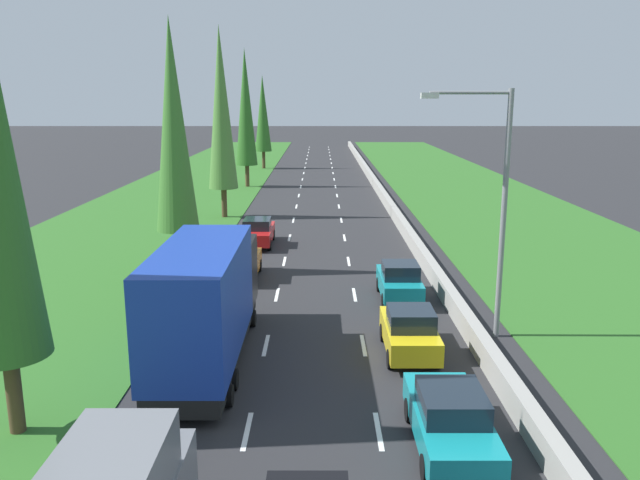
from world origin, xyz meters
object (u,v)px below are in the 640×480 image
orange_hatchback_left_lane (239,262)px  teal_hatchback_right_lane (398,281)px  teal_sedan_right_lane (449,419)px  poplar_tree_fourth (244,108)px  yellow_hatchback_right_lane (408,331)px  blue_box_truck_left_lane (205,300)px  poplar_tree_fifth (261,114)px  street_light_mast (493,197)px  poplar_tree_third (219,109)px  poplar_tree_second (172,127)px  red_sedan_left_lane (256,232)px

orange_hatchback_left_lane → teal_hatchback_right_lane: (7.36, -3.40, 0.00)m
teal_sedan_right_lane → poplar_tree_fourth: (-10.56, 48.89, 7.00)m
yellow_hatchback_right_lane → blue_box_truck_left_lane: bearing=-174.2°
poplar_tree_fifth → blue_box_truck_left_lane: bearing=-86.8°
blue_box_truck_left_lane → street_light_mast: street_light_mast is taller
orange_hatchback_left_lane → poplar_tree_fifth: 50.92m
poplar_tree_fourth → teal_hatchback_right_lane: bearing=-73.6°
orange_hatchback_left_lane → street_light_mast: street_light_mast is taller
orange_hatchback_left_lane → poplar_tree_fifth: poplar_tree_fifth is taller
poplar_tree_third → poplar_tree_fifth: 34.00m
blue_box_truck_left_lane → teal_hatchback_right_lane: 10.01m
blue_box_truck_left_lane → poplar_tree_second: poplar_tree_second is taller
poplar_tree_fourth → street_light_mast: size_ratio=1.50×
teal_sedan_right_lane → blue_box_truck_left_lane: bearing=142.5°
yellow_hatchback_right_lane → poplar_tree_second: (-10.20, 10.67, 6.48)m
poplar_tree_third → blue_box_truck_left_lane: bearing=-82.7°
orange_hatchback_left_lane → blue_box_truck_left_lane: bearing=-89.2°
poplar_tree_third → street_light_mast: (13.34, -24.26, -2.72)m
teal_sedan_right_lane → orange_hatchback_left_lane: (-7.13, 15.56, 0.02)m
teal_hatchback_right_lane → poplar_tree_fifth: size_ratio=0.34×
blue_box_truck_left_lane → poplar_tree_second: (-3.39, 11.36, 5.14)m
poplar_tree_fifth → street_light_mast: size_ratio=1.29×
poplar_tree_second → street_light_mast: 16.19m
orange_hatchback_left_lane → poplar_tree_second: poplar_tree_second is taller
red_sedan_left_lane → teal_hatchback_right_lane: bearing=-55.8°
blue_box_truck_left_lane → red_sedan_left_lane: 17.53m
street_light_mast → poplar_tree_fifth: bearing=102.9°
yellow_hatchback_right_lane → poplar_tree_fourth: bearing=103.6°
teal_hatchback_right_lane → orange_hatchback_left_lane: bearing=155.2°
red_sedan_left_lane → poplar_tree_third: bearing=110.1°
poplar_tree_third → poplar_tree_fifth: (-0.02, 33.98, -1.11)m
poplar_tree_fourth → red_sedan_left_lane: bearing=-82.2°
orange_hatchback_left_lane → teal_sedan_right_lane: bearing=-65.4°
yellow_hatchback_right_lane → orange_hatchback_left_lane: bearing=126.1°
yellow_hatchback_right_lane → poplar_tree_second: poplar_tree_second is taller
poplar_tree_second → poplar_tree_fourth: size_ratio=0.93×
red_sedan_left_lane → poplar_tree_second: bearing=-118.8°
teal_hatchback_right_lane → poplar_tree_fifth: poplar_tree_fifth is taller
red_sedan_left_lane → poplar_tree_fifth: poplar_tree_fifth is taller
teal_sedan_right_lane → poplar_tree_second: poplar_tree_second is taller
teal_hatchback_right_lane → street_light_mast: 6.78m
poplar_tree_fifth → teal_hatchback_right_lane: bearing=-78.8°
teal_sedan_right_lane → yellow_hatchback_right_lane: (-0.18, 6.04, 0.02)m
poplar_tree_second → poplar_tree_fifth: 49.31m
red_sedan_left_lane → poplar_tree_third: poplar_tree_third is taller
red_sedan_left_lane → teal_sedan_right_lane: bearing=-72.9°
red_sedan_left_lane → poplar_tree_second: poplar_tree_second is taller
yellow_hatchback_right_lane → orange_hatchback_left_lane: (-6.95, 9.52, 0.00)m
red_sedan_left_lane → poplar_tree_fourth: 27.22m
yellow_hatchback_right_lane → street_light_mast: bearing=28.9°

